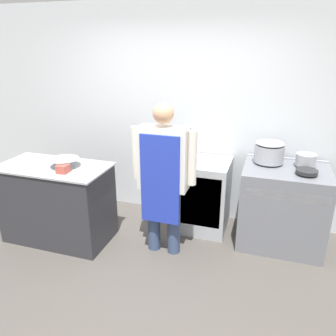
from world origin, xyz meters
name	(u,v)px	position (x,y,z in m)	size (l,w,h in m)	color
ground_plane	(130,289)	(0.00, 0.00, 0.00)	(14.00, 14.00, 0.00)	#4C4742
wall_back	(180,115)	(0.00, 1.71, 1.35)	(8.00, 0.05, 2.70)	silver
prep_counter	(58,203)	(-1.16, 0.60, 0.46)	(1.26, 0.66, 0.91)	#2D2D33
stove	(282,207)	(1.33, 1.27, 0.46)	(0.92, 0.71, 0.94)	slate
fridge_unit	(204,195)	(0.41, 1.35, 0.44)	(0.60, 0.61, 0.88)	#A8ADB2
person_cook	(163,172)	(0.10, 0.71, 0.95)	(0.69, 0.24, 1.66)	#38476B
mixing_bowl	(64,163)	(-1.02, 0.61, 0.96)	(0.33, 0.33, 0.09)	#9EA0A8
plastic_tub	(63,169)	(-0.93, 0.46, 0.96)	(0.11, 0.11, 0.09)	#B24C3F
stock_pot	(269,151)	(1.13, 1.40, 1.06)	(0.33, 0.33, 0.25)	#9EA0A8
saute_pan	(307,171)	(1.52, 1.15, 0.96)	(0.22, 0.22, 0.04)	#262628
sauce_pot	(306,160)	(1.52, 1.40, 1.00)	(0.21, 0.21, 0.13)	#9EA0A8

